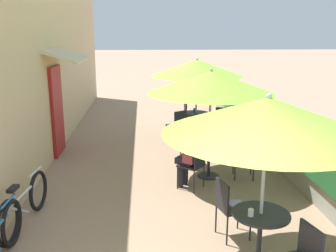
{
  "coord_description": "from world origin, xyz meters",
  "views": [
    {
      "loc": [
        -0.35,
        -2.27,
        2.86
      ],
      "look_at": [
        0.15,
        5.11,
        1.0
      ],
      "focal_mm": 40.0,
      "sensor_mm": 36.0,
      "label": 1
    }
  ],
  "objects_px": {
    "patio_umbrella_mid": "(211,82)",
    "patio_umbrella_far": "(197,68)",
    "patio_table_near": "(260,229)",
    "cafe_chair_far_right": "(189,114)",
    "bicycle_second": "(24,204)",
    "seated_patron_mid_right": "(189,153)",
    "coffee_cup_far": "(194,110)",
    "cafe_chair_mid_back": "(244,152)",
    "patio_table_far": "(196,120)",
    "patio_table_mid": "(209,153)",
    "cafe_chair_far_back": "(178,123)",
    "cafe_chair_far_left": "(221,121)",
    "cafe_chair_mid_right": "(195,163)",
    "cafe_chair_near_right": "(229,204)",
    "cafe_chair_mid_left": "(189,144)",
    "patio_umbrella_near": "(267,116)",
    "coffee_cup_near": "(251,213)"
  },
  "relations": [
    {
      "from": "cafe_chair_far_left",
      "to": "cafe_chair_far_back",
      "type": "distance_m",
      "value": 1.21
    },
    {
      "from": "patio_table_mid",
      "to": "coffee_cup_far",
      "type": "height_order",
      "value": "coffee_cup_far"
    },
    {
      "from": "cafe_chair_mid_left",
      "to": "cafe_chair_mid_back",
      "type": "bearing_deg",
      "value": 36.26
    },
    {
      "from": "cafe_chair_near_right",
      "to": "coffee_cup_far",
      "type": "xyz_separation_m",
      "value": [
        0.25,
        5.4,
        0.24
      ]
    },
    {
      "from": "cafe_chair_near_right",
      "to": "cafe_chair_far_back",
      "type": "relative_size",
      "value": 1.0
    },
    {
      "from": "seated_patron_mid_right",
      "to": "patio_table_far",
      "type": "relative_size",
      "value": 1.75
    },
    {
      "from": "patio_table_near",
      "to": "patio_umbrella_mid",
      "type": "distance_m",
      "value": 3.32
    },
    {
      "from": "cafe_chair_mid_back",
      "to": "bicycle_second",
      "type": "xyz_separation_m",
      "value": [
        -3.81,
        -1.76,
        -0.17
      ]
    },
    {
      "from": "patio_umbrella_mid",
      "to": "patio_table_far",
      "type": "xyz_separation_m",
      "value": [
        0.14,
        2.9,
        -1.44
      ]
    },
    {
      "from": "cafe_chair_mid_left",
      "to": "cafe_chair_far_back",
      "type": "xyz_separation_m",
      "value": [
        -0.08,
        1.85,
        0.0
      ]
    },
    {
      "from": "coffee_cup_near",
      "to": "patio_table_far",
      "type": "xyz_separation_m",
      "value": [
        0.17,
        5.95,
        -0.26
      ]
    },
    {
      "from": "patio_umbrella_near",
      "to": "coffee_cup_far",
      "type": "xyz_separation_m",
      "value": [
        0.0,
        6.06,
        -1.18
      ]
    },
    {
      "from": "patio_umbrella_far",
      "to": "cafe_chair_far_back",
      "type": "relative_size",
      "value": 2.8
    },
    {
      "from": "cafe_chair_mid_right",
      "to": "cafe_chair_far_back",
      "type": "xyz_separation_m",
      "value": [
        -0.03,
        3.06,
        0.0
      ]
    },
    {
      "from": "seated_patron_mid_right",
      "to": "patio_umbrella_far",
      "type": "relative_size",
      "value": 0.51
    },
    {
      "from": "patio_umbrella_mid",
      "to": "patio_umbrella_far",
      "type": "xyz_separation_m",
      "value": [
        0.14,
        2.9,
        0.0
      ]
    },
    {
      "from": "patio_umbrella_mid",
      "to": "bicycle_second",
      "type": "bearing_deg",
      "value": -150.16
    },
    {
      "from": "coffee_cup_far",
      "to": "patio_table_near",
      "type": "bearing_deg",
      "value": -90.03
    },
    {
      "from": "patio_umbrella_near",
      "to": "cafe_chair_far_right",
      "type": "height_order",
      "value": "patio_umbrella_near"
    },
    {
      "from": "cafe_chair_far_left",
      "to": "cafe_chair_far_back",
      "type": "bearing_deg",
      "value": 36.26
    },
    {
      "from": "seated_patron_mid_right",
      "to": "coffee_cup_far",
      "type": "distance_m",
      "value": 3.64
    },
    {
      "from": "seated_patron_mid_right",
      "to": "patio_table_far",
      "type": "height_order",
      "value": "seated_patron_mid_right"
    },
    {
      "from": "patio_table_mid",
      "to": "cafe_chair_far_right",
      "type": "height_order",
      "value": "cafe_chair_far_right"
    },
    {
      "from": "seated_patron_mid_right",
      "to": "bicycle_second",
      "type": "relative_size",
      "value": 0.72
    },
    {
      "from": "cafe_chair_far_right",
      "to": "cafe_chair_far_back",
      "type": "distance_m",
      "value": 1.21
    },
    {
      "from": "cafe_chair_near_right",
      "to": "patio_umbrella_mid",
      "type": "xyz_separation_m",
      "value": [
        0.12,
        2.33,
        1.41
      ]
    },
    {
      "from": "seated_patron_mid_right",
      "to": "cafe_chair_near_right",
      "type": "bearing_deg",
      "value": -131.07
    },
    {
      "from": "cafe_chair_mid_back",
      "to": "patio_table_far",
      "type": "height_order",
      "value": "cafe_chair_mid_back"
    },
    {
      "from": "coffee_cup_far",
      "to": "bicycle_second",
      "type": "height_order",
      "value": "coffee_cup_far"
    },
    {
      "from": "seated_patron_mid_right",
      "to": "cafe_chair_far_left",
      "type": "xyz_separation_m",
      "value": [
        1.26,
        3.17,
        -0.17
      ]
    },
    {
      "from": "cafe_chair_mid_right",
      "to": "cafe_chair_far_back",
      "type": "height_order",
      "value": "same"
    },
    {
      "from": "patio_table_far",
      "to": "cafe_chair_far_right",
      "type": "bearing_deg",
      "value": 98.69
    },
    {
      "from": "patio_umbrella_near",
      "to": "cafe_chair_mid_back",
      "type": "bearing_deg",
      "value": 78.89
    },
    {
      "from": "seated_patron_mid_right",
      "to": "cafe_chair_mid_back",
      "type": "relative_size",
      "value": 1.44
    },
    {
      "from": "coffee_cup_near",
      "to": "seated_patron_mid_right",
      "type": "height_order",
      "value": "seated_patron_mid_right"
    },
    {
      "from": "patio_table_mid",
      "to": "seated_patron_mid_right",
      "type": "distance_m",
      "value": 0.72
    },
    {
      "from": "cafe_chair_far_right",
      "to": "cafe_chair_mid_right",
      "type": "bearing_deg",
      "value": -8.02
    },
    {
      "from": "cafe_chair_far_back",
      "to": "patio_table_mid",
      "type": "bearing_deg",
      "value": -113.14
    },
    {
      "from": "patio_table_near",
      "to": "cafe_chair_far_right",
      "type": "distance_m",
      "value": 6.58
    },
    {
      "from": "patio_umbrella_near",
      "to": "cafe_chair_near_right",
      "type": "distance_m",
      "value": 1.58
    },
    {
      "from": "patio_umbrella_near",
      "to": "patio_umbrella_mid",
      "type": "distance_m",
      "value": 2.99
    },
    {
      "from": "patio_umbrella_near",
      "to": "coffee_cup_far",
      "type": "relative_size",
      "value": 27.11
    },
    {
      "from": "cafe_chair_near_right",
      "to": "cafe_chair_far_right",
      "type": "relative_size",
      "value": 1.0
    },
    {
      "from": "cafe_chair_mid_right",
      "to": "cafe_chair_far_left",
      "type": "xyz_separation_m",
      "value": [
        1.17,
        3.24,
        0.0
      ]
    },
    {
      "from": "cafe_chair_mid_left",
      "to": "cafe_chair_mid_right",
      "type": "height_order",
      "value": "same"
    },
    {
      "from": "cafe_chair_far_back",
      "to": "cafe_chair_far_left",
      "type": "bearing_deg",
      "value": -23.74
    },
    {
      "from": "cafe_chair_mid_left",
      "to": "cafe_chair_far_right",
      "type": "xyz_separation_m",
      "value": [
        0.37,
        2.98,
        0.0
      ]
    },
    {
      "from": "patio_umbrella_mid",
      "to": "patio_umbrella_far",
      "type": "bearing_deg",
      "value": 87.16
    },
    {
      "from": "patio_table_mid",
      "to": "seated_patron_mid_right",
      "type": "xyz_separation_m",
      "value": [
        -0.46,
        -0.52,
        0.19
      ]
    },
    {
      "from": "cafe_chair_mid_right",
      "to": "cafe_chair_far_right",
      "type": "distance_m",
      "value": 4.21
    }
  ]
}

